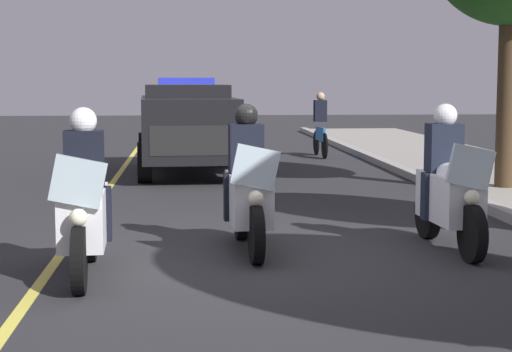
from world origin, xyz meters
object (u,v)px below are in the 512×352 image
at_px(police_suv, 187,124).
at_px(police_motorcycle_lead_left, 84,208).
at_px(police_motorcycle_lead_right, 248,192).
at_px(police_motorcycle_trailing, 449,191).
at_px(cyclist_background, 320,125).

bearing_deg(police_suv, police_motorcycle_lead_left, -6.22).
relative_size(police_motorcycle_lead_right, police_motorcycle_trailing, 1.00).
distance_m(police_motorcycle_lead_right, police_suv, 8.50).
bearing_deg(police_motorcycle_trailing, cyclist_background, 178.06).
height_order(police_motorcycle_lead_right, cyclist_background, police_motorcycle_lead_right).
distance_m(police_motorcycle_lead_right, cyclist_background, 12.62).
xyz_separation_m(police_motorcycle_lead_left, police_motorcycle_trailing, (-1.06, 4.12, 0.00)).
distance_m(police_suv, cyclist_background, 5.19).
bearing_deg(cyclist_background, police_motorcycle_lead_right, -12.73).
bearing_deg(police_motorcycle_lead_left, police_suv, 173.78).
xyz_separation_m(police_suv, cyclist_background, (-3.84, 3.49, -0.22)).
height_order(police_motorcycle_lead_left, police_suv, police_suv).
xyz_separation_m(police_motorcycle_lead_right, police_motorcycle_trailing, (0.13, 2.36, 0.00)).
relative_size(police_motorcycle_lead_left, police_motorcycle_lead_right, 1.00).
xyz_separation_m(police_motorcycle_lead_left, cyclist_background, (-13.49, 4.54, 0.14)).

